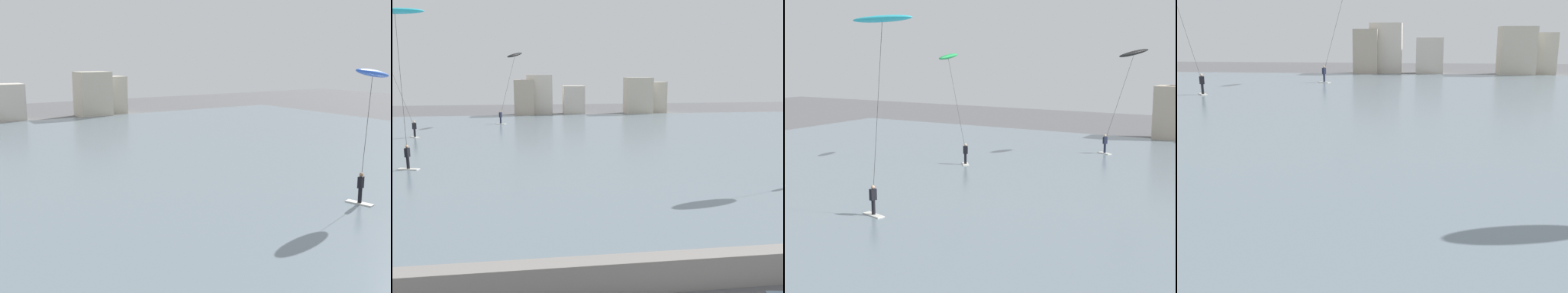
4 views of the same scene
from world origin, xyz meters
TOP-DOWN VIEW (x-y plane):
  - water_bay at (0.00, 31.08)m, footprint 84.00×52.00m
  - far_shore_buildings at (7.11, 58.69)m, footprint 24.15×5.09m
  - kitesurfer_black at (-4.74, 46.84)m, footprint 3.90×3.18m

SIDE VIEW (x-z plane):
  - water_bay at x=0.00m, z-range 0.00..0.10m
  - far_shore_buildings at x=7.11m, z-range -0.36..5.76m
  - kitesurfer_black at x=-4.74m, z-range 3.31..12.34m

